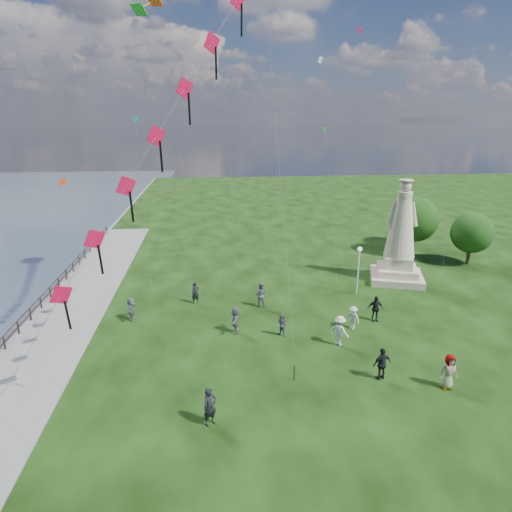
{
  "coord_description": "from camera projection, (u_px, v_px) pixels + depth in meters",
  "views": [
    {
      "loc": [
        -3.72,
        -16.53,
        13.34
      ],
      "look_at": [
        -1.0,
        8.0,
        5.5
      ],
      "focal_mm": 30.0,
      "sensor_mm": 36.0,
      "label": 1
    }
  ],
  "objects": [
    {
      "name": "waterfront",
      "position": [
        31.0,
        343.0,
        27.02
      ],
      "size": [
        200.0,
        200.0,
        1.51
      ],
      "color": "#2D3844",
      "rests_on": "ground"
    },
    {
      "name": "person_11",
      "position": [
        235.0,
        320.0,
        27.91
      ],
      "size": [
        0.85,
        1.71,
        1.79
      ],
      "primitive_type": "imported",
      "rotation": [
        0.0,
        0.0,
        4.63
      ],
      "color": "#595960",
      "rests_on": "ground"
    },
    {
      "name": "red_kite_train",
      "position": [
        154.0,
        144.0,
        20.1
      ],
      "size": [
        12.03,
        9.35,
        19.7
      ],
      "color": "black",
      "rests_on": "ground"
    },
    {
      "name": "small_kites",
      "position": [
        278.0,
        98.0,
        37.95
      ],
      "size": [
        32.7,
        15.4,
        31.93
      ],
      "color": "#17658B",
      "rests_on": "ground"
    },
    {
      "name": "person_7",
      "position": [
        261.0,
        295.0,
        31.86
      ],
      "size": [
        1.03,
        0.78,
        1.88
      ],
      "primitive_type": "imported",
      "rotation": [
        0.0,
        0.0,
        2.89
      ],
      "color": "#595960",
      "rests_on": "ground"
    },
    {
      "name": "statue",
      "position": [
        400.0,
        244.0,
        36.39
      ],
      "size": [
        5.46,
        5.46,
        8.75
      ],
      "rotation": [
        0.0,
        0.0,
        -0.33
      ],
      "color": "beige",
      "rests_on": "ground"
    },
    {
      "name": "person_6",
      "position": [
        196.0,
        293.0,
        32.41
      ],
      "size": [
        0.73,
        0.6,
        1.7
      ],
      "primitive_type": "imported",
      "rotation": [
        0.0,
        0.0,
        0.36
      ],
      "color": "black",
      "rests_on": "ground"
    },
    {
      "name": "person_0",
      "position": [
        210.0,
        406.0,
        19.4
      ],
      "size": [
        0.83,
        0.76,
        1.89
      ],
      "primitive_type": "imported",
      "rotation": [
        0.0,
        0.0,
        0.59
      ],
      "color": "black",
      "rests_on": "ground"
    },
    {
      "name": "lamppost",
      "position": [
        359.0,
        260.0,
        33.48
      ],
      "size": [
        0.37,
        0.37,
        3.98
      ],
      "color": "silver",
      "rests_on": "ground"
    },
    {
      "name": "person_9",
      "position": [
        375.0,
        308.0,
        29.56
      ],
      "size": [
        1.14,
        0.67,
        1.85
      ],
      "primitive_type": "imported",
      "rotation": [
        0.0,
        0.0,
        -0.11
      ],
      "color": "black",
      "rests_on": "ground"
    },
    {
      "name": "person_5",
      "position": [
        131.0,
        309.0,
        29.71
      ],
      "size": [
        0.81,
        1.59,
        1.65
      ],
      "primitive_type": "imported",
      "rotation": [
        0.0,
        0.0,
        1.47
      ],
      "color": "#595960",
      "rests_on": "ground"
    },
    {
      "name": "person_2",
      "position": [
        340.0,
        331.0,
        26.36
      ],
      "size": [
        1.34,
        1.33,
        1.93
      ],
      "primitive_type": "imported",
      "rotation": [
        0.0,
        0.0,
        2.38
      ],
      "color": "silver",
      "rests_on": "ground"
    },
    {
      "name": "person_4",
      "position": [
        448.0,
        371.0,
        22.08
      ],
      "size": [
        0.95,
        0.59,
        1.92
      ],
      "primitive_type": "imported",
      "rotation": [
        0.0,
        0.0,
        0.02
      ],
      "color": "#595960",
      "rests_on": "ground"
    },
    {
      "name": "person_8",
      "position": [
        353.0,
        318.0,
        28.5
      ],
      "size": [
        1.03,
        1.14,
        1.59
      ],
      "primitive_type": "imported",
      "rotation": [
        0.0,
        0.0,
        -0.95
      ],
      "color": "silver",
      "rests_on": "ground"
    },
    {
      "name": "tree_row",
      "position": [
        429.0,
        222.0,
        43.79
      ],
      "size": [
        8.14,
        10.77,
        6.02
      ],
      "color": "#382314",
      "rests_on": "ground"
    },
    {
      "name": "person_1",
      "position": [
        282.0,
        325.0,
        27.44
      ],
      "size": [
        0.84,
        0.89,
        1.56
      ],
      "primitive_type": "imported",
      "rotation": [
        0.0,
        0.0,
        -0.91
      ],
      "color": "#595960",
      "rests_on": "ground"
    },
    {
      "name": "person_3",
      "position": [
        382.0,
        364.0,
        22.84
      ],
      "size": [
        1.18,
        0.79,
        1.85
      ],
      "primitive_type": "imported",
      "rotation": [
        0.0,
        0.0,
        3.37
      ],
      "color": "black",
      "rests_on": "ground"
    }
  ]
}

